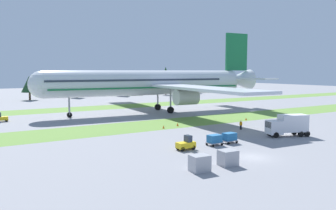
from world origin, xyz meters
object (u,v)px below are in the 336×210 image
Objects in this scene: cargo_dolly_lead at (214,139)px; uld_container_0 at (200,163)px; ground_crew_marshaller at (241,125)px; uld_container_1 at (228,158)px; catering_truck at (288,125)px; taxiway_marker_0 at (178,124)px; pushback_tractor at (1,118)px; baggage_tug at (186,144)px; taxiway_marker_2 at (164,127)px; taxiway_marker_1 at (246,119)px; cargo_dolly_second at (229,137)px; airliner at (156,83)px.

cargo_dolly_lead is 1.11× the size of uld_container_0.
uld_container_1 is at bearing 118.68° from ground_crew_marshaller.
catering_truck reaches higher than taxiway_marker_0.
baggage_tug is at bearing 28.69° from pushback_tractor.
taxiway_marker_2 is at bearing -165.04° from taxiway_marker_0.
taxiway_marker_0 is at bearing 48.38° from catering_truck.
cargo_dolly_lead is at bearing 34.17° from pushback_tractor.
taxiway_marker_0 reaches higher than taxiway_marker_1.
taxiway_marker_1 is 0.92× the size of taxiway_marker_2.
uld_container_0 is at bearing -112.57° from taxiway_marker_2.
taxiway_marker_0 is at bearing -7.63° from cargo_dolly_second.
uld_container_0 is 3.77× the size of taxiway_marker_1.
cargo_dolly_second is 1.11× the size of uld_container_0.
cargo_dolly_second reaches higher than taxiway_marker_2.
pushback_tractor reaches higher than cargo_dolly_lead.
uld_container_0 is (14.64, -50.79, 0.07)m from pushback_tractor.
baggage_tug is 45.96m from pushback_tractor.
cargo_dolly_lead is (-12.38, -39.07, -6.85)m from airliner.
taxiway_marker_0 is (-7.60, 9.64, -0.60)m from ground_crew_marshaller.
cargo_dolly_second is at bearing -96.73° from taxiway_marker_0.
taxiway_marker_2 is at bearing 38.65° from ground_crew_marshaller.
pushback_tractor is 52.86m from uld_container_0.
pushback_tractor reaches higher than taxiway_marker_0.
cargo_dolly_second is 3.20× the size of taxiway_marker_0.
cargo_dolly_lead is 1.11× the size of uld_container_1.
uld_container_1 reaches higher than cargo_dolly_second.
airliner is 25.98m from taxiway_marker_1.
baggage_tug is at bearing -119.72° from taxiway_marker_0.
taxiway_marker_1 is (19.28, 16.16, -0.65)m from cargo_dolly_second.
catering_truck is (11.84, -0.95, 1.03)m from cargo_dolly_second.
taxiway_marker_1 is at bearing -60.00° from baggage_tug.
taxiway_marker_1 is (46.27, -25.53, -0.55)m from pushback_tractor.
uld_container_1 is at bearing -104.29° from taxiway_marker_2.
cargo_dolly_lead is at bearing 107.37° from ground_crew_marshaller.
cargo_dolly_second is 17.46m from taxiway_marker_0.
uld_container_0 is at bearing 125.49° from cargo_dolly_second.
ground_crew_marshaller is (17.56, 7.82, 0.13)m from baggage_tug.
baggage_tug is at bearing 63.77° from uld_container_0.
ground_crew_marshaller reaches higher than cargo_dolly_second.
airliner is 29.29× the size of baggage_tug.
baggage_tug is 17.55m from taxiway_marker_2.
catering_truck is 13.80× the size of taxiway_marker_1.
ground_crew_marshaller is at bearing -59.21° from cargo_dolly_lead.
taxiway_marker_0 is 1.20× the size of taxiway_marker_2.
baggage_tug is at bearing 90.00° from cargo_dolly_second.
taxiway_marker_1 is at bearing -54.75° from cargo_dolly_lead.
taxiway_marker_0 is 17.28m from taxiway_marker_1.
ground_crew_marshaller is (9.64, 7.70, 0.03)m from cargo_dolly_second.
pushback_tractor is 1.54× the size of ground_crew_marshaller.
ground_crew_marshaller is 12.29m from taxiway_marker_0.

